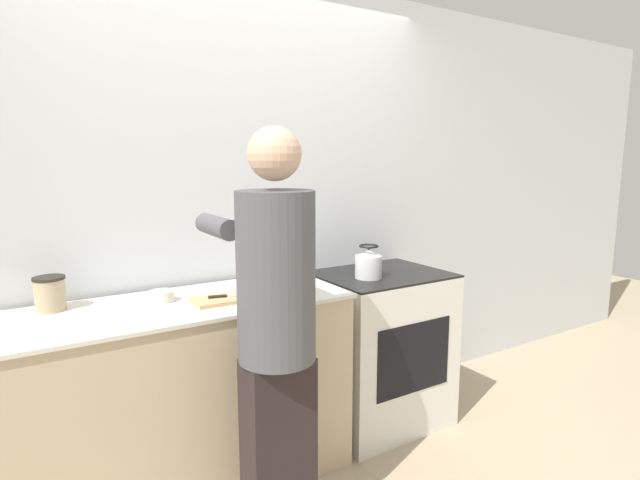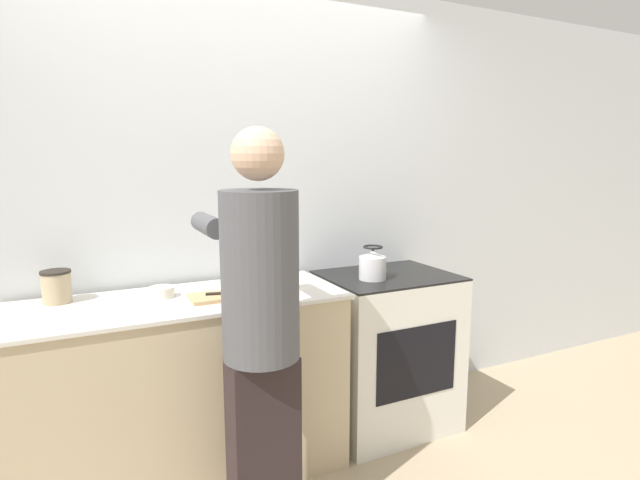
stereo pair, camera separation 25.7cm
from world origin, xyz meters
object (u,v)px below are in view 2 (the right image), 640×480
Objects in this scene: oven at (387,350)px; knife at (228,293)px; kettle at (373,265)px; canister_jar at (56,287)px; bowl_prep at (281,289)px; person at (260,324)px; cutting_board at (223,296)px.

oven is 1.09m from knife.
knife is at bearing -178.66° from kettle.
oven is at bearing 21.07° from kettle.
canister_jar is at bearing 173.83° from oven.
kettle is 0.59m from bowl_prep.
person is at bearing -150.90° from oven.
bowl_prep reaches higher than knife.
oven is 1.11m from cutting_board.
knife reaches higher than oven.
oven is at bearing 29.10° from person.
bowl_prep reaches higher than cutting_board.
knife is 0.83m from kettle.
knife is at bearing -19.30° from canister_jar.
person is 0.97m from kettle.
canister_jar is at bearing 162.26° from bowl_prep.
oven is at bearing 10.35° from bowl_prep.
kettle is at bearing -158.93° from oven.
bowl_prep is at bearing 0.54° from knife.
kettle is at bearing -8.68° from canister_jar.
bowl_prep is at bearing -17.74° from canister_jar.
kettle is (-0.14, -0.05, 0.54)m from oven.
person is 7.49× the size of knife.
kettle is at bearing 7.58° from bowl_prep.
bowl_prep is (0.27, -0.06, 0.02)m from cutting_board.
cutting_board is 2.58× the size of bowl_prep.
knife is (0.02, -0.01, 0.01)m from cutting_board.
bowl_prep is 0.81× the size of canister_jar.
knife is at bearing 167.04° from bowl_prep.
kettle reaches higher than bowl_prep.
cutting_board is 0.77m from canister_jar.
cutting_board is 0.28m from bowl_prep.
kettle reaches higher than cutting_board.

